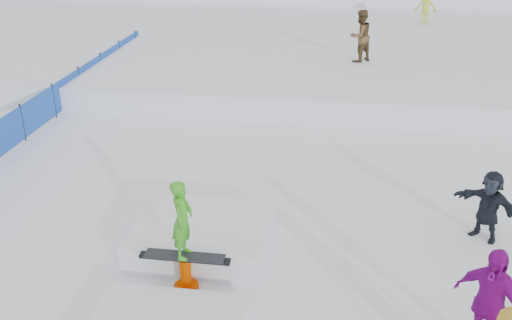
# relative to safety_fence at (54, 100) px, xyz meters

# --- Properties ---
(ground) EXTENTS (120.00, 120.00, 0.00)m
(ground) POSITION_rel_safety_fence_xyz_m (6.50, -6.60, -0.55)
(ground) COLOR white
(snow_midrise) EXTENTS (50.00, 18.00, 0.80)m
(snow_midrise) POSITION_rel_safety_fence_xyz_m (6.50, 9.40, -0.15)
(snow_midrise) COLOR white
(snow_midrise) RESTS_ON ground
(safety_fence) EXTENTS (0.05, 16.00, 1.10)m
(safety_fence) POSITION_rel_safety_fence_xyz_m (0.00, 0.00, 0.00)
(safety_fence) COLOR #1E4CB6
(safety_fence) RESTS_ON ground
(walker_olive) EXTENTS (1.14, 1.14, 1.86)m
(walker_olive) POSITION_rel_safety_fence_xyz_m (9.38, 5.08, 1.18)
(walker_olive) COLOR brown
(walker_olive) RESTS_ON snow_midrise
(walker_ygreen) EXTENTS (1.07, 0.66, 1.60)m
(walker_ygreen) POSITION_rel_safety_fence_xyz_m (12.57, 12.32, 1.05)
(walker_ygreen) COLOR #C3D438
(walker_ygreen) RESTS_ON snow_midrise
(spectator_purple) EXTENTS (1.12, 1.07, 1.87)m
(spectator_purple) POSITION_rel_safety_fence_xyz_m (11.00, -8.66, 0.38)
(spectator_purple) COLOR #8E0A8F
(spectator_purple) RESTS_ON ground
(spectator_dark) EXTENTS (1.34, 1.21, 1.48)m
(spectator_dark) POSITION_rel_safety_fence_xyz_m (11.76, -5.30, 0.19)
(spectator_dark) COLOR black
(spectator_dark) RESTS_ON ground
(jib_rail_feature) EXTENTS (2.60, 4.40, 2.11)m
(jib_rail_feature) POSITION_rel_safety_fence_xyz_m (6.21, -7.18, -0.25)
(jib_rail_feature) COLOR white
(jib_rail_feature) RESTS_ON ground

